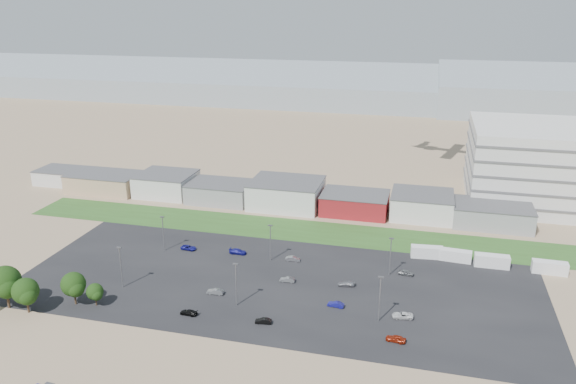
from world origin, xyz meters
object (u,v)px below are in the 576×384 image
(parked_car_4, at_px, (215,291))
(parked_car_6, at_px, (238,251))
(parked_car_3, at_px, (189,312))
(parked_car_11, at_px, (293,259))
(parked_car_8, at_px, (406,273))
(parked_car_13, at_px, (263,321))
(parked_car_9, at_px, (189,248))
(parked_car_0, at_px, (403,315))
(parked_car_1, at_px, (336,304))
(box_trailer_a, at_px, (427,252))
(parked_car_7, at_px, (287,280))
(parked_car_2, at_px, (396,339))
(parked_car_12, at_px, (346,284))

(parked_car_4, relative_size, parked_car_6, 0.85)
(parked_car_3, height_order, parked_car_11, parked_car_11)
(parked_car_8, distance_m, parked_car_13, 39.34)
(parked_car_6, distance_m, parked_car_13, 34.04)
(parked_car_3, height_order, parked_car_9, parked_car_9)
(parked_car_4, bearing_deg, parked_car_3, -14.94)
(parked_car_0, bearing_deg, parked_car_8, 173.71)
(parked_car_8, bearing_deg, parked_car_6, 93.96)
(parked_car_0, distance_m, parked_car_1, 14.11)
(box_trailer_a, bearing_deg, parked_car_1, -126.96)
(parked_car_7, xyz_separation_m, parked_car_8, (26.53, 10.31, 0.05))
(parked_car_0, bearing_deg, parked_car_2, -12.25)
(parked_car_7, xyz_separation_m, parked_car_11, (-1.45, 11.00, 0.02))
(parked_car_3, xyz_separation_m, parked_car_13, (15.97, 0.68, 0.01))
(parked_car_6, height_order, parked_car_8, parked_car_6)
(parked_car_2, bearing_deg, parked_car_3, -81.30)
(parked_car_2, height_order, parked_car_13, parked_car_2)
(parked_car_7, height_order, parked_car_8, parked_car_8)
(parked_car_12, relative_size, parked_car_13, 1.14)
(parked_car_8, bearing_deg, parked_car_13, 142.74)
(parked_car_1, relative_size, parked_car_6, 0.79)
(parked_car_0, relative_size, parked_car_1, 1.20)
(parked_car_13, bearing_deg, parked_car_2, 82.47)
(parked_car_1, height_order, parked_car_9, parked_car_1)
(parked_car_3, relative_size, parked_car_6, 0.84)
(parked_car_8, relative_size, parked_car_9, 0.90)
(parked_car_12, bearing_deg, parked_car_8, 116.58)
(parked_car_0, xyz_separation_m, parked_car_6, (-43.07, 21.09, 0.06))
(box_trailer_a, bearing_deg, parked_car_13, -133.70)
(parked_car_8, height_order, parked_car_13, parked_car_8)
(parked_car_3, bearing_deg, parked_car_4, 172.04)
(parked_car_2, relative_size, parked_car_7, 1.09)
(box_trailer_a, height_order, parked_car_0, box_trailer_a)
(parked_car_2, xyz_separation_m, parked_car_6, (-42.29, 30.02, -0.01))
(parked_car_3, bearing_deg, box_trailer_a, 135.35)
(parked_car_1, relative_size, parked_car_9, 0.87)
(parked_car_8, height_order, parked_car_9, parked_car_8)
(parked_car_7, height_order, parked_car_11, parked_car_11)
(parked_car_1, distance_m, parked_car_7, 15.30)
(parked_car_4, distance_m, parked_car_8, 45.25)
(parked_car_2, bearing_deg, parked_car_8, -173.20)
(parked_car_1, height_order, parked_car_4, parked_car_4)
(parked_car_0, xyz_separation_m, parked_car_12, (-13.34, 10.77, -0.03))
(parked_car_7, bearing_deg, parked_car_6, -128.77)
(parked_car_0, relative_size, parked_car_13, 1.26)
(parked_car_3, bearing_deg, parked_car_9, -151.43)
(parked_car_8, relative_size, parked_car_13, 1.09)
(parked_car_0, relative_size, parked_car_8, 1.15)
(parked_car_0, relative_size, parked_car_6, 0.96)
(parked_car_12, bearing_deg, parked_car_13, -42.94)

